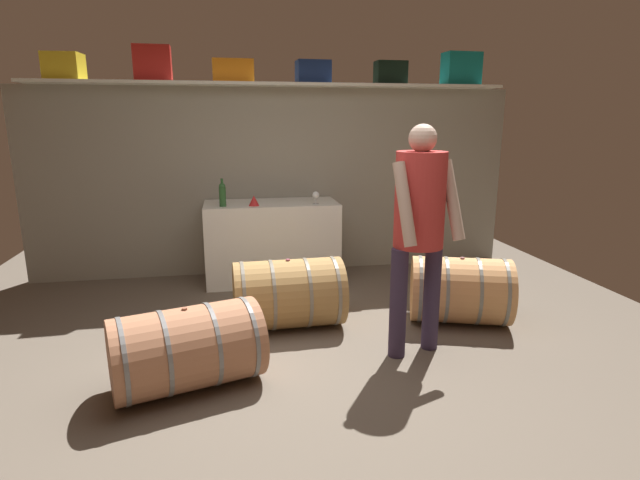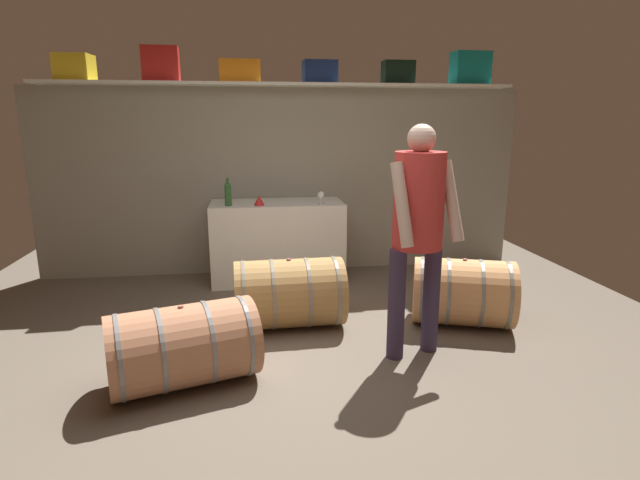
# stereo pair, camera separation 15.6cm
# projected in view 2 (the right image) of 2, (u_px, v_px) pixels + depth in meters

# --- Properties ---
(ground_plane) EXTENTS (6.65, 8.27, 0.02)m
(ground_plane) POSITION_uv_depth(u_px,v_px,m) (302.00, 336.00, 4.12)
(ground_plane) COLOR brown
(back_wall_panel) EXTENTS (5.45, 0.10, 2.08)m
(back_wall_panel) POSITION_uv_depth(u_px,v_px,m) (284.00, 182.00, 5.71)
(back_wall_panel) COLOR gray
(back_wall_panel) RESTS_ON ground
(high_shelf_board) EXTENTS (5.02, 0.40, 0.03)m
(high_shelf_board) POSITION_uv_depth(u_px,v_px,m) (283.00, 85.00, 5.31)
(high_shelf_board) COLOR white
(high_shelf_board) RESTS_ON back_wall_panel
(toolcase_yellow) EXTENTS (0.36, 0.30, 0.26)m
(toolcase_yellow) POSITION_uv_depth(u_px,v_px,m) (75.00, 68.00, 4.99)
(toolcase_yellow) COLOR yellow
(toolcase_yellow) RESTS_ON high_shelf_board
(toolcase_red) EXTENTS (0.37, 0.24, 0.35)m
(toolcase_red) POSITION_uv_depth(u_px,v_px,m) (161.00, 64.00, 5.10)
(toolcase_red) COLOR red
(toolcase_red) RESTS_ON high_shelf_board
(toolcase_orange) EXTENTS (0.42, 0.28, 0.23)m
(toolcase_orange) POSITION_uv_depth(u_px,v_px,m) (240.00, 71.00, 5.22)
(toolcase_orange) COLOR orange
(toolcase_orange) RESTS_ON high_shelf_board
(toolcase_navy) EXTENTS (0.37, 0.25, 0.24)m
(toolcase_navy) POSITION_uv_depth(u_px,v_px,m) (320.00, 72.00, 5.34)
(toolcase_navy) COLOR navy
(toolcase_navy) RESTS_ON high_shelf_board
(toolcase_black) EXTENTS (0.34, 0.21, 0.25)m
(toolcase_black) POSITION_uv_depth(u_px,v_px,m) (398.00, 73.00, 5.45)
(toolcase_black) COLOR black
(toolcase_black) RESTS_ON high_shelf_board
(toolcase_teal) EXTENTS (0.41, 0.25, 0.36)m
(toolcase_teal) POSITION_uv_depth(u_px,v_px,m) (470.00, 68.00, 5.55)
(toolcase_teal) COLOR #11807F
(toolcase_teal) RESTS_ON high_shelf_board
(work_cabinet) EXTENTS (1.42, 0.64, 0.87)m
(work_cabinet) POSITION_uv_depth(u_px,v_px,m) (278.00, 241.00, 5.47)
(work_cabinet) COLOR white
(work_cabinet) RESTS_ON ground
(wine_bottle_green) EXTENTS (0.07, 0.07, 0.29)m
(wine_bottle_green) POSITION_uv_depth(u_px,v_px,m) (228.00, 194.00, 5.10)
(wine_bottle_green) COLOR #285A2C
(wine_bottle_green) RESTS_ON work_cabinet
(wine_glass) EXTENTS (0.08, 0.08, 0.14)m
(wine_glass) POSITION_uv_depth(u_px,v_px,m) (321.00, 196.00, 5.21)
(wine_glass) COLOR white
(wine_glass) RESTS_ON work_cabinet
(red_funnel) EXTENTS (0.11, 0.11, 0.11)m
(red_funnel) POSITION_uv_depth(u_px,v_px,m) (259.00, 200.00, 5.15)
(red_funnel) COLOR red
(red_funnel) RESTS_ON work_cabinet
(wine_barrel_near) EXTENTS (0.93, 0.62, 0.60)m
(wine_barrel_near) POSITION_uv_depth(u_px,v_px,m) (289.00, 293.00, 4.22)
(wine_barrel_near) COLOR #A07943
(wine_barrel_near) RESTS_ON ground
(wine_barrel_far) EXTENTS (0.97, 0.80, 0.59)m
(wine_barrel_far) POSITION_uv_depth(u_px,v_px,m) (463.00, 292.00, 4.27)
(wine_barrel_far) COLOR tan
(wine_barrel_far) RESTS_ON ground
(wine_barrel_flank) EXTENTS (1.06, 0.79, 0.56)m
(wine_barrel_flank) POSITION_uv_depth(u_px,v_px,m) (183.00, 346.00, 3.28)
(wine_barrel_flank) COLOR #A66D4C
(wine_barrel_flank) RESTS_ON ground
(winemaker_pouring) EXTENTS (0.55, 0.47, 1.70)m
(winemaker_pouring) POSITION_uv_depth(u_px,v_px,m) (418.00, 218.00, 3.54)
(winemaker_pouring) COLOR #32273E
(winemaker_pouring) RESTS_ON ground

